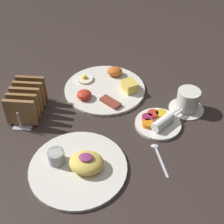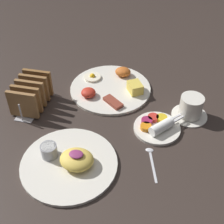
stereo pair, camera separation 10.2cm
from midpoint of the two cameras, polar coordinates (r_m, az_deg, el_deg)
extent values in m
plane|color=#332823|center=(1.00, -6.25, -3.70)|extent=(3.00, 3.00, 0.00)
cylinder|color=silver|center=(1.16, -3.87, 4.12)|extent=(0.30, 0.30, 0.01)
cube|color=#E5C64C|center=(1.13, 0.69, 4.69)|extent=(0.07, 0.07, 0.04)
ellipsoid|color=#C66023|center=(1.21, -1.93, 7.36)|extent=(0.06, 0.05, 0.03)
cylinder|color=#F4EACC|center=(1.20, -7.45, 5.91)|extent=(0.06, 0.06, 0.01)
sphere|color=yellow|center=(1.20, -7.47, 6.14)|extent=(0.02, 0.02, 0.02)
ellipsoid|color=red|center=(1.11, -7.74, 3.05)|extent=(0.05, 0.05, 0.03)
cube|color=brown|center=(1.08, -2.99, 1.71)|extent=(0.08, 0.07, 0.01)
cylinder|color=silver|center=(1.02, 5.57, -2.32)|extent=(0.15, 0.15, 0.01)
cylinder|color=gold|center=(1.04, 6.21, -0.49)|extent=(0.04, 0.04, 0.01)
cylinder|color=red|center=(1.03, 4.69, -0.50)|extent=(0.04, 0.04, 0.01)
cylinder|color=#99234C|center=(1.02, 3.64, -1.22)|extent=(0.04, 0.04, 0.01)
cylinder|color=orange|center=(1.00, 3.63, -2.29)|extent=(0.04, 0.04, 0.01)
cylinder|color=white|center=(0.99, 6.45, -1.98)|extent=(0.08, 0.08, 0.03)
cube|color=silver|center=(1.04, 8.62, -0.06)|extent=(0.04, 0.04, 0.00)
cube|color=silver|center=(1.03, 9.13, -0.38)|extent=(0.04, 0.04, 0.00)
cylinder|color=silver|center=(0.90, -9.49, -10.20)|extent=(0.28, 0.28, 0.01)
ellipsoid|color=#EAC651|center=(0.88, -8.06, -9.34)|extent=(0.10, 0.09, 0.04)
ellipsoid|color=#8C3366|center=(0.86, -8.20, -8.38)|extent=(0.04, 0.03, 0.01)
cylinder|color=#99999E|center=(0.91, -13.35, -8.14)|extent=(0.05, 0.05, 0.04)
cylinder|color=white|center=(0.90, -13.51, -7.47)|extent=(0.04, 0.04, 0.01)
cube|color=#B7B7BC|center=(1.11, -17.46, -0.01)|extent=(0.06, 0.18, 0.01)
cube|color=olive|center=(1.04, -19.11, -0.24)|extent=(0.10, 0.01, 0.10)
cube|color=brown|center=(1.06, -18.54, 0.91)|extent=(0.10, 0.01, 0.10)
cube|color=olive|center=(1.08, -18.00, 2.01)|extent=(0.10, 0.01, 0.10)
cube|color=brown|center=(1.10, -17.48, 3.07)|extent=(0.10, 0.01, 0.10)
cube|color=brown|center=(1.13, -16.98, 4.08)|extent=(0.10, 0.01, 0.10)
cylinder|color=#B7B7BC|center=(1.03, -19.33, -1.64)|extent=(0.01, 0.01, 0.07)
cylinder|color=#B7B7BC|center=(1.15, -16.51, 4.18)|extent=(0.01, 0.01, 0.07)
cylinder|color=silver|center=(1.09, 10.84, 0.57)|extent=(0.12, 0.12, 0.01)
cylinder|color=silver|center=(1.07, 11.10, 2.16)|extent=(0.08, 0.08, 0.07)
cylinder|color=#381E0F|center=(1.05, 11.31, 3.43)|extent=(0.06, 0.06, 0.01)
cube|color=silver|center=(0.91, 5.88, -9.23)|extent=(0.04, 0.11, 0.00)
ellipsoid|color=silver|center=(0.95, 4.82, -6.22)|extent=(0.02, 0.02, 0.01)
camera|label=1|loc=(0.05, -92.87, -2.53)|focal=50.00mm
camera|label=2|loc=(0.05, 87.13, 2.53)|focal=50.00mm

